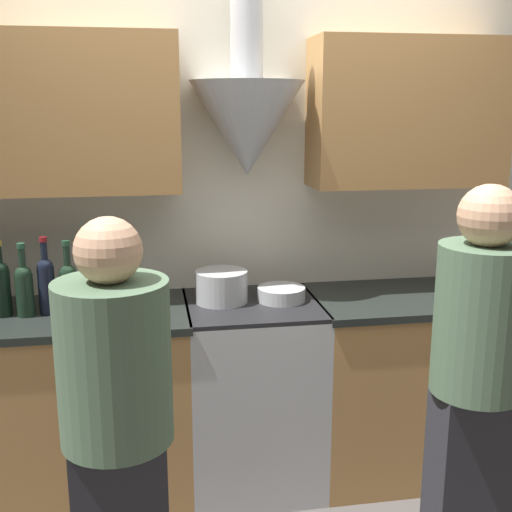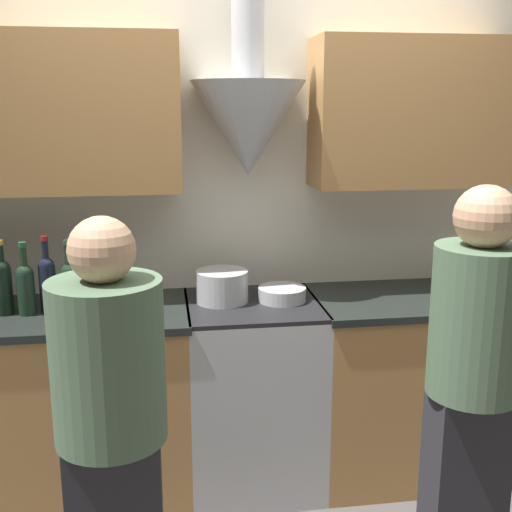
{
  "view_description": "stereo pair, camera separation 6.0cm",
  "coord_description": "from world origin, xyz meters",
  "px_view_note": "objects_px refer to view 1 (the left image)",
  "views": [
    {
      "loc": [
        -0.47,
        -2.54,
        1.84
      ],
      "look_at": [
        0.0,
        0.22,
        1.18
      ],
      "focal_mm": 45.0,
      "sensor_mm": 36.0,
      "label": 1
    },
    {
      "loc": [
        -0.41,
        -2.54,
        1.84
      ],
      "look_at": [
        0.0,
        0.22,
        1.18
      ],
      "focal_mm": 45.0,
      "sensor_mm": 36.0,
      "label": 2
    }
  ],
  "objects_px": {
    "stock_pot": "(221,286)",
    "wine_bottle_7": "(24,287)",
    "orange_fruit": "(469,275)",
    "person_foreground_right": "(475,393)",
    "wine_bottle_9": "(69,285)",
    "wine_bottle_6": "(1,285)",
    "person_foreground_left": "(118,434)",
    "mixing_bowl": "(281,294)",
    "wine_bottle_8": "(46,283)",
    "stove_range": "(253,393)"
  },
  "relations": [
    {
      "from": "stove_range",
      "to": "wine_bottle_8",
      "type": "bearing_deg",
      "value": -179.68
    },
    {
      "from": "wine_bottle_9",
      "to": "person_foreground_right",
      "type": "xyz_separation_m",
      "value": [
        1.43,
        -1.0,
        -0.17
      ]
    },
    {
      "from": "orange_fruit",
      "to": "person_foreground_right",
      "type": "xyz_separation_m",
      "value": [
        -0.58,
        -1.16,
        -0.08
      ]
    },
    {
      "from": "stove_range",
      "to": "person_foreground_right",
      "type": "xyz_separation_m",
      "value": [
        0.6,
        -1.01,
        0.42
      ]
    },
    {
      "from": "wine_bottle_6",
      "to": "stock_pot",
      "type": "bearing_deg",
      "value": 2.46
    },
    {
      "from": "wine_bottle_8",
      "to": "stock_pot",
      "type": "height_order",
      "value": "wine_bottle_8"
    },
    {
      "from": "wine_bottle_9",
      "to": "orange_fruit",
      "type": "bearing_deg",
      "value": 4.53
    },
    {
      "from": "wine_bottle_9",
      "to": "person_foreground_right",
      "type": "bearing_deg",
      "value": -35.13
    },
    {
      "from": "wine_bottle_6",
      "to": "mixing_bowl",
      "type": "bearing_deg",
      "value": 0.64
    },
    {
      "from": "wine_bottle_9",
      "to": "stock_pot",
      "type": "distance_m",
      "value": 0.69
    },
    {
      "from": "wine_bottle_8",
      "to": "orange_fruit",
      "type": "relative_size",
      "value": 4.41
    },
    {
      "from": "wine_bottle_7",
      "to": "orange_fruit",
      "type": "xyz_separation_m",
      "value": [
        2.2,
        0.18,
        -0.09
      ]
    },
    {
      "from": "wine_bottle_8",
      "to": "wine_bottle_9",
      "type": "relative_size",
      "value": 1.06
    },
    {
      "from": "wine_bottle_7",
      "to": "wine_bottle_9",
      "type": "relative_size",
      "value": 0.99
    },
    {
      "from": "person_foreground_left",
      "to": "person_foreground_right",
      "type": "distance_m",
      "value": 1.19
    },
    {
      "from": "stock_pot",
      "to": "wine_bottle_6",
      "type": "bearing_deg",
      "value": -177.54
    },
    {
      "from": "wine_bottle_8",
      "to": "orange_fruit",
      "type": "bearing_deg",
      "value": 4.36
    },
    {
      "from": "wine_bottle_8",
      "to": "wine_bottle_9",
      "type": "distance_m",
      "value": 0.1
    },
    {
      "from": "wine_bottle_7",
      "to": "person_foreground_right",
      "type": "height_order",
      "value": "person_foreground_right"
    },
    {
      "from": "stove_range",
      "to": "wine_bottle_7",
      "type": "relative_size",
      "value": 2.83
    },
    {
      "from": "wine_bottle_9",
      "to": "wine_bottle_6",
      "type": "bearing_deg",
      "value": 179.98
    },
    {
      "from": "wine_bottle_9",
      "to": "mixing_bowl",
      "type": "xyz_separation_m",
      "value": [
        0.97,
        0.01,
        -0.09
      ]
    },
    {
      "from": "stove_range",
      "to": "stock_pot",
      "type": "bearing_deg",
      "value": 165.06
    },
    {
      "from": "person_foreground_left",
      "to": "wine_bottle_9",
      "type": "bearing_deg",
      "value": 103.88
    },
    {
      "from": "wine_bottle_9",
      "to": "person_foreground_left",
      "type": "relative_size",
      "value": 0.22
    },
    {
      "from": "stove_range",
      "to": "mixing_bowl",
      "type": "distance_m",
      "value": 0.51
    },
    {
      "from": "person_foreground_left",
      "to": "stock_pot",
      "type": "bearing_deg",
      "value": 66.5
    },
    {
      "from": "person_foreground_right",
      "to": "wine_bottle_7",
      "type": "bearing_deg",
      "value": 148.55
    },
    {
      "from": "wine_bottle_6",
      "to": "wine_bottle_7",
      "type": "bearing_deg",
      "value": -9.92
    },
    {
      "from": "stock_pot",
      "to": "person_foreground_right",
      "type": "xyz_separation_m",
      "value": [
        0.74,
        -1.05,
        -0.11
      ]
    },
    {
      "from": "wine_bottle_8",
      "to": "stock_pot",
      "type": "relative_size",
      "value": 1.42
    },
    {
      "from": "wine_bottle_6",
      "to": "person_foreground_right",
      "type": "xyz_separation_m",
      "value": [
        1.71,
        -1.0,
        -0.18
      ]
    },
    {
      "from": "mixing_bowl",
      "to": "orange_fruit",
      "type": "bearing_deg",
      "value": 7.97
    },
    {
      "from": "wine_bottle_7",
      "to": "stock_pot",
      "type": "relative_size",
      "value": 1.33
    },
    {
      "from": "stock_pot",
      "to": "wine_bottle_7",
      "type": "bearing_deg",
      "value": -176.13
    },
    {
      "from": "wine_bottle_9",
      "to": "mixing_bowl",
      "type": "relative_size",
      "value": 1.45
    },
    {
      "from": "wine_bottle_8",
      "to": "stove_range",
      "type": "bearing_deg",
      "value": 0.32
    },
    {
      "from": "wine_bottle_9",
      "to": "stock_pot",
      "type": "xyz_separation_m",
      "value": [
        0.69,
        0.04,
        -0.05
      ]
    },
    {
      "from": "wine_bottle_8",
      "to": "person_foreground_right",
      "type": "bearing_deg",
      "value": -33.39
    },
    {
      "from": "wine_bottle_6",
      "to": "stock_pot",
      "type": "distance_m",
      "value": 0.98
    },
    {
      "from": "wine_bottle_8",
      "to": "wine_bottle_7",
      "type": "bearing_deg",
      "value": -169.95
    },
    {
      "from": "mixing_bowl",
      "to": "orange_fruit",
      "type": "distance_m",
      "value": 1.05
    },
    {
      "from": "person_foreground_right",
      "to": "wine_bottle_8",
      "type": "bearing_deg",
      "value": 146.61
    },
    {
      "from": "wine_bottle_6",
      "to": "person_foreground_right",
      "type": "bearing_deg",
      "value": -30.38
    },
    {
      "from": "stock_pot",
      "to": "orange_fruit",
      "type": "height_order",
      "value": "stock_pot"
    },
    {
      "from": "stove_range",
      "to": "wine_bottle_9",
      "type": "xyz_separation_m",
      "value": [
        -0.83,
        -0.0,
        0.59
      ]
    },
    {
      "from": "stove_range",
      "to": "wine_bottle_9",
      "type": "relative_size",
      "value": 2.81
    },
    {
      "from": "wine_bottle_9",
      "to": "stock_pot",
      "type": "bearing_deg",
      "value": 3.48
    },
    {
      "from": "wine_bottle_9",
      "to": "person_foreground_left",
      "type": "distance_m",
      "value": 1.04
    },
    {
      "from": "wine_bottle_7",
      "to": "mixing_bowl",
      "type": "xyz_separation_m",
      "value": [
        1.16,
        0.03,
        -0.1
      ]
    }
  ]
}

